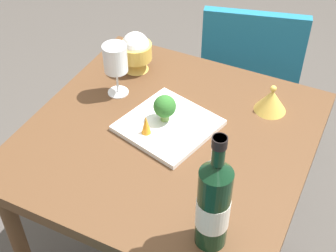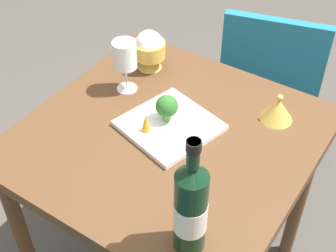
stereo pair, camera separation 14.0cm
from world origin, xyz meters
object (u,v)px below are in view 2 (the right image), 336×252
at_px(broccoli_floret, 167,107).
at_px(carrot_garnish_left, 146,123).
at_px(wine_bottle, 191,208).
at_px(serving_plate, 170,125).
at_px(chair_near_window, 270,79).
at_px(wine_glass, 125,56).
at_px(rice_bowl, 149,49).
at_px(rice_bowl_lid, 278,109).

height_order(broccoli_floret, carrot_garnish_left, broccoli_floret).
xyz_separation_m(wine_bottle, carrot_garnish_left, (0.25, 0.30, -0.09)).
xyz_separation_m(serving_plate, carrot_garnish_left, (-0.07, 0.04, 0.04)).
relative_size(chair_near_window, broccoli_floret, 9.91).
bearing_deg(carrot_garnish_left, chair_near_window, -6.40).
xyz_separation_m(chair_near_window, wine_bottle, (-1.01, -0.22, 0.36)).
height_order(chair_near_window, wine_glass, wine_glass).
relative_size(wine_bottle, broccoli_floret, 3.88).
bearing_deg(wine_glass, chair_near_window, -23.37).
xyz_separation_m(chair_near_window, broccoli_floret, (-0.69, 0.06, 0.30)).
bearing_deg(wine_bottle, broccoli_floret, 40.68).
bearing_deg(rice_bowl, serving_plate, -134.07).
distance_m(rice_bowl, broccoli_floret, 0.30).
bearing_deg(wine_bottle, serving_plate, 39.83).
bearing_deg(carrot_garnish_left, broccoli_floret, -16.90).
distance_m(wine_bottle, serving_plate, 0.43).
height_order(serving_plate, carrot_garnish_left, carrot_garnish_left).
height_order(rice_bowl, carrot_garnish_left, rice_bowl).
bearing_deg(rice_bowl_lid, chair_near_window, 22.82).
xyz_separation_m(wine_glass, rice_bowl_lid, (0.13, -0.47, -0.09)).
distance_m(wine_bottle, carrot_garnish_left, 0.40).
relative_size(wine_glass, rice_bowl_lid, 1.79).
height_order(serving_plate, broccoli_floret, broccoli_floret).
xyz_separation_m(rice_bowl_lid, serving_plate, (-0.21, 0.25, -0.03)).
distance_m(chair_near_window, wine_glass, 0.76).
xyz_separation_m(wine_glass, serving_plate, (-0.08, -0.22, -0.12)).
xyz_separation_m(wine_bottle, rice_bowl_lid, (0.53, 0.01, -0.09)).
height_order(chair_near_window, broccoli_floret, broccoli_floret).
distance_m(serving_plate, broccoli_floret, 0.06).
distance_m(chair_near_window, carrot_garnish_left, 0.82).
bearing_deg(chair_near_window, rice_bowl_lid, -82.09).
distance_m(rice_bowl, rice_bowl_lid, 0.48).
bearing_deg(broccoli_floret, wine_glass, 71.07).
height_order(chair_near_window, carrot_garnish_left, chair_near_window).
relative_size(rice_bowl_lid, broccoli_floret, 1.17).
relative_size(wine_bottle, wine_glass, 1.86).
distance_m(chair_near_window, rice_bowl_lid, 0.59).
bearing_deg(wine_bottle, carrot_garnish_left, 50.40).
distance_m(broccoli_floret, carrot_garnish_left, 0.08).
bearing_deg(broccoli_floret, rice_bowl, 45.11).
relative_size(rice_bowl, serving_plate, 0.46).
bearing_deg(rice_bowl, wine_bottle, -137.49).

